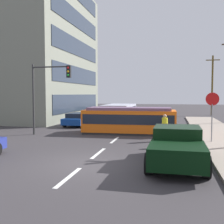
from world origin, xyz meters
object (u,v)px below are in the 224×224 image
object	(u,v)px
city_bus	(119,113)
traffic_light_mast	(48,85)
streetcar_tram	(129,120)
utility_pole_far	(212,84)
parked_sedan_mid	(79,119)
pickup_truck_parked	(177,146)
pedestrian_crossing	(165,126)
stop_sign	(212,107)
parked_sedan_far	(99,114)
parked_sedan_furthest	(103,111)

from	to	relation	value
city_bus	traffic_light_mast	world-z (taller)	traffic_light_mast
city_bus	traffic_light_mast	bearing A→B (deg)	-113.52
streetcar_tram	city_bus	size ratio (longest dim) A/B	1.21
utility_pole_far	parked_sedan_mid	bearing A→B (deg)	-131.68
pickup_truck_parked	streetcar_tram	bearing A→B (deg)	110.79
pedestrian_crossing	stop_sign	xyz separation A→B (m)	(2.71, -0.45, 1.25)
pedestrian_crossing	parked_sedan_mid	size ratio (longest dim) A/B	0.37
parked_sedan_far	pickup_truck_parked	bearing A→B (deg)	-66.30
parked_sedan_far	utility_pole_far	size ratio (longest dim) A/B	0.51
city_bus	stop_sign	xyz separation A→B (m)	(7.33, -9.41, 1.10)
city_bus	pickup_truck_parked	world-z (taller)	city_bus
stop_sign	city_bus	bearing A→B (deg)	127.93
stop_sign	traffic_light_mast	world-z (taller)	traffic_light_mast
stop_sign	utility_pole_far	distance (m)	23.02
pickup_truck_parked	traffic_light_mast	world-z (taller)	traffic_light_mast
parked_sedan_far	stop_sign	bearing A→B (deg)	-52.91
pickup_truck_parked	utility_pole_far	xyz separation A→B (m)	(5.18, 28.14, 3.46)
city_bus	parked_sedan_furthest	world-z (taller)	city_bus
pickup_truck_parked	parked_sedan_far	world-z (taller)	pickup_truck_parked
parked_sedan_far	parked_sedan_furthest	xyz separation A→B (m)	(-0.95, 5.99, -0.00)
city_bus	parked_sedan_far	bearing A→B (deg)	125.34
parked_sedan_mid	utility_pole_far	distance (m)	21.05
pedestrian_crossing	utility_pole_far	distance (m)	23.25
pickup_truck_parked	parked_sedan_far	bearing A→B (deg)	113.70
stop_sign	utility_pole_far	xyz separation A→B (m)	(3.09, 22.72, 2.06)
pedestrian_crossing	parked_sedan_far	distance (m)	15.77
utility_pole_far	traffic_light_mast	bearing A→B (deg)	-123.05
city_bus	parked_sedan_far	size ratio (longest dim) A/B	1.35
parked_sedan_far	city_bus	bearing A→B (deg)	-54.66
streetcar_tram	stop_sign	world-z (taller)	stop_sign
streetcar_tram	pickup_truck_parked	bearing A→B (deg)	-69.21
stop_sign	parked_sedan_furthest	bearing A→B (deg)	120.02
streetcar_tram	utility_pole_far	bearing A→B (deg)	66.43
city_bus	pickup_truck_parked	xyz separation A→B (m)	(5.25, -14.83, -0.29)
city_bus	parked_sedan_mid	size ratio (longest dim) A/B	1.26
pedestrian_crossing	city_bus	bearing A→B (deg)	117.28
city_bus	traffic_light_mast	xyz separation A→B (m)	(-3.57, -8.20, 2.45)
city_bus	parked_sedan_far	world-z (taller)	city_bus
streetcar_tram	pickup_truck_parked	distance (m)	9.31
city_bus	pedestrian_crossing	distance (m)	10.08
city_bus	utility_pole_far	bearing A→B (deg)	51.93
streetcar_tram	parked_sedan_mid	size ratio (longest dim) A/B	1.52
pedestrian_crossing	traffic_light_mast	size ratio (longest dim) A/B	0.33
city_bus	parked_sedan_far	xyz separation A→B (m)	(-3.31, 4.67, -0.47)
streetcar_tram	utility_pole_far	xyz separation A→B (m)	(8.48, 19.44, 3.25)
city_bus	stop_sign	distance (m)	11.98
traffic_light_mast	utility_pole_far	distance (m)	25.67
city_bus	parked_sedan_furthest	distance (m)	11.49
pedestrian_crossing	pickup_truck_parked	distance (m)	5.91
parked_sedan_far	parked_sedan_furthest	bearing A→B (deg)	99.03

